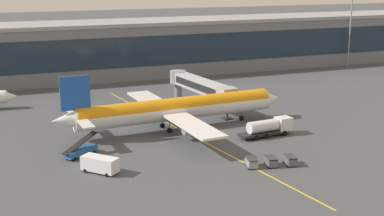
% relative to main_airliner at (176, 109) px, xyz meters
% --- Properties ---
extents(ground_plane, '(700.00, 700.00, 0.00)m').
position_rel_main_airliner_xyz_m(ground_plane, '(4.89, -4.56, -4.12)').
color(ground_plane, '#47494F').
extents(apron_lead_in_line, '(11.55, 79.25, 0.01)m').
position_rel_main_airliner_xyz_m(apron_lead_in_line, '(0.92, -2.56, -4.12)').
color(apron_lead_in_line, yellow).
rests_on(apron_lead_in_line, ground_plane).
extents(terminal_building, '(209.01, 19.52, 16.16)m').
position_rel_main_airliner_xyz_m(terminal_building, '(18.36, 58.16, 3.98)').
color(terminal_building, slate).
rests_on(terminal_building, ground_plane).
extents(main_airliner, '(48.15, 38.27, 12.20)m').
position_rel_main_airliner_xyz_m(main_airliner, '(0.00, 0.00, 0.00)').
color(main_airliner, white).
rests_on(main_airliner, ground_plane).
extents(jet_bridge, '(6.76, 25.45, 6.81)m').
position_rel_main_airliner_xyz_m(jet_bridge, '(10.88, 14.41, 1.00)').
color(jet_bridge, '#B2B7BC').
rests_on(jet_bridge, ground_plane).
extents(fuel_tanker, '(10.98, 3.42, 3.25)m').
position_rel_main_airliner_xyz_m(fuel_tanker, '(14.70, -10.70, -2.37)').
color(fuel_tanker, '#232326').
rests_on(fuel_tanker, ground_plane).
extents(belt_loader, '(6.57, 4.77, 3.49)m').
position_rel_main_airliner_xyz_m(belt_loader, '(-20.22, -8.88, -3.13)').
color(belt_loader, '#285B9E').
rests_on(belt_loader, ground_plane).
extents(lavatory_truck, '(5.56, 5.87, 2.50)m').
position_rel_main_airliner_xyz_m(lavatory_truck, '(-18.88, -17.44, -2.70)').
color(lavatory_truck, white).
rests_on(lavatory_truck, ground_plane).
extents(baggage_cart_0, '(2.10, 2.92, 1.48)m').
position_rel_main_airliner_xyz_m(baggage_cart_0, '(3.86, -24.12, -3.34)').
color(baggage_cart_0, gray).
rests_on(baggage_cart_0, ground_plane).
extents(baggage_cart_1, '(2.10, 2.92, 1.48)m').
position_rel_main_airliner_xyz_m(baggage_cart_1, '(6.98, -24.80, -3.34)').
color(baggage_cart_1, '#595B60').
rests_on(baggage_cart_1, ground_plane).
extents(baggage_cart_2, '(2.10, 2.92, 1.48)m').
position_rel_main_airliner_xyz_m(baggage_cart_2, '(10.11, -25.47, -3.34)').
color(baggage_cart_2, '#595B60').
rests_on(baggage_cart_2, ground_plane).
extents(apron_light_mast_1, '(2.80, 0.50, 23.97)m').
position_rel_main_airliner_xyz_m(apron_light_mast_1, '(76.61, 46.21, 9.86)').
color(apron_light_mast_1, gray).
rests_on(apron_light_mast_1, ground_plane).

